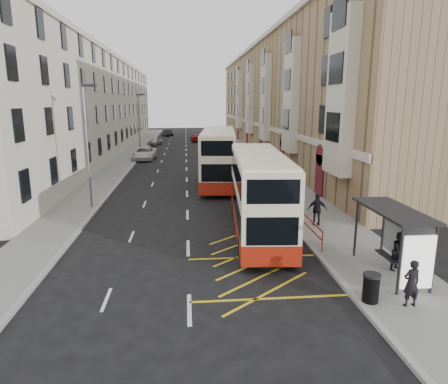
{
  "coord_description": "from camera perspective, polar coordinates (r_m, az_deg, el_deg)",
  "views": [
    {
      "loc": [
        0.01,
        -14.63,
        7.0
      ],
      "look_at": [
        2.08,
        7.2,
        2.07
      ],
      "focal_mm": 32.0,
      "sensor_mm": 36.0,
      "label": 1
    }
  ],
  "objects": [
    {
      "name": "car_silver",
      "position": [
        68.47,
        -9.85,
        7.16
      ],
      "size": [
        2.59,
        4.11,
        1.3
      ],
      "primitive_type": "imported",
      "rotation": [
        0.0,
        0.0,
        -0.29
      ],
      "color": "#A6A9AF",
      "rests_on": "ground"
    },
    {
      "name": "road_markings",
      "position": [
        60.04,
        -5.43,
        5.92
      ],
      "size": [
        10.0,
        110.0,
        0.01
      ],
      "primitive_type": null,
      "color": "silver",
      "rests_on": "ground"
    },
    {
      "name": "pedestrian_near",
      "position": [
        15.32,
        25.2,
        -11.71
      ],
      "size": [
        0.65,
        0.46,
        1.68
      ],
      "primitive_type": "imported",
      "rotation": [
        0.0,
        0.0,
        3.23
      ],
      "color": "black",
      "rests_on": "pavement_right"
    },
    {
      "name": "white_van",
      "position": [
        50.96,
        -11.31,
        5.42
      ],
      "size": [
        2.99,
        5.81,
        1.57
      ],
      "primitive_type": "imported",
      "rotation": [
        0.0,
        0.0,
        -0.07
      ],
      "color": "silver",
      "rests_on": "ground"
    },
    {
      "name": "terrace_left",
      "position": [
        61.62,
        -18.42,
        11.59
      ],
      "size": [
        9.18,
        79.0,
        13.25
      ],
      "color": "beige",
      "rests_on": "ground"
    },
    {
      "name": "guard_railing",
      "position": [
        22.18,
        11.16,
        -3.65
      ],
      "size": [
        0.06,
        6.56,
        1.01
      ],
      "color": "red",
      "rests_on": "pavement_right"
    },
    {
      "name": "kerb_left",
      "position": [
        45.56,
        -12.97,
        3.6
      ],
      "size": [
        0.25,
        120.0,
        0.15
      ],
      "primitive_type": "cube",
      "color": "gray",
      "rests_on": "ground"
    },
    {
      "name": "litter_bin",
      "position": [
        15.23,
        20.27,
        -12.66
      ],
      "size": [
        0.63,
        0.63,
        1.04
      ],
      "color": "black",
      "rests_on": "pavement_right"
    },
    {
      "name": "pedestrian_mid",
      "position": [
        18.26,
        23.81,
        -7.75
      ],
      "size": [
        1.0,
        0.94,
        1.63
      ],
      "primitive_type": "imported",
      "rotation": [
        0.0,
        0.0,
        0.53
      ],
      "color": "black",
      "rests_on": "pavement_right"
    },
    {
      "name": "terrace_right",
      "position": [
        61.83,
        8.72,
        13.01
      ],
      "size": [
        10.75,
        79.0,
        15.25
      ],
      "color": "#947956",
      "rests_on": "ground"
    },
    {
      "name": "kerb_right",
      "position": [
        45.56,
        2.2,
        3.92
      ],
      "size": [
        0.25,
        120.0,
        0.15
      ],
      "primitive_type": "cube",
      "color": "gray",
      "rests_on": "ground"
    },
    {
      "name": "car_dark",
      "position": [
        86.77,
        -8.07,
        8.36
      ],
      "size": [
        2.56,
        4.27,
        1.33
      ],
      "primitive_type": "imported",
      "rotation": [
        0.0,
        0.0,
        0.31
      ],
      "color": "black",
      "rests_on": "ground"
    },
    {
      "name": "pedestrian_far",
      "position": [
        23.25,
        13.18,
        -2.47
      ],
      "size": [
        1.14,
        0.64,
        1.83
      ],
      "primitive_type": "imported",
      "rotation": [
        0.0,
        0.0,
        2.95
      ],
      "color": "black",
      "rests_on": "pavement_right"
    },
    {
      "name": "double_decker_front",
      "position": [
        21.52,
        4.97,
        -0.16
      ],
      "size": [
        3.37,
        11.18,
        4.39
      ],
      "rotation": [
        0.0,
        0.0,
        -0.08
      ],
      "color": "#F1E3BE",
      "rests_on": "ground"
    },
    {
      "name": "car_red",
      "position": [
        73.71,
        -4.0,
        7.72
      ],
      "size": [
        2.08,
        4.73,
        1.35
      ],
      "primitive_type": "imported",
      "rotation": [
        0.0,
        0.0,
        3.18
      ],
      "color": "maroon",
      "rests_on": "ground"
    },
    {
      "name": "double_decker_rear",
      "position": [
        34.51,
        -0.79,
        5.03
      ],
      "size": [
        3.88,
        12.08,
        4.74
      ],
      "rotation": [
        0.0,
        0.0,
        -0.1
      ],
      "color": "#F1E3BE",
      "rests_on": "ground"
    },
    {
      "name": "bus_shelter",
      "position": [
        17.2,
        23.93,
        -4.87
      ],
      "size": [
        1.65,
        4.25,
        2.7
      ],
      "color": "black",
      "rests_on": "pavement_right"
    },
    {
      "name": "ground",
      "position": [
        16.22,
        -5.05,
        -12.95
      ],
      "size": [
        200.0,
        200.0,
        0.0
      ],
      "primitive_type": "plane",
      "color": "black",
      "rests_on": "ground"
    },
    {
      "name": "pavement_left",
      "position": [
        45.79,
        -14.83,
        3.55
      ],
      "size": [
        3.0,
        120.0,
        0.15
      ],
      "primitive_type": "cube",
      "color": "slate",
      "rests_on": "ground"
    },
    {
      "name": "street_lamp_far",
      "position": [
        57.04,
        -12.01,
        10.02
      ],
      "size": [
        0.93,
        0.18,
        8.0
      ],
      "color": "slate",
      "rests_on": "pavement_left"
    },
    {
      "name": "street_lamp_near",
      "position": [
        27.48,
        -18.93,
        7.06
      ],
      "size": [
        0.93,
        0.18,
        8.0
      ],
      "color": "slate",
      "rests_on": "pavement_left"
    },
    {
      "name": "pavement_right",
      "position": [
        45.87,
        4.68,
        3.94
      ],
      "size": [
        4.0,
        120.0,
        0.15
      ],
      "primitive_type": "cube",
      "color": "slate",
      "rests_on": "ground"
    }
  ]
}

